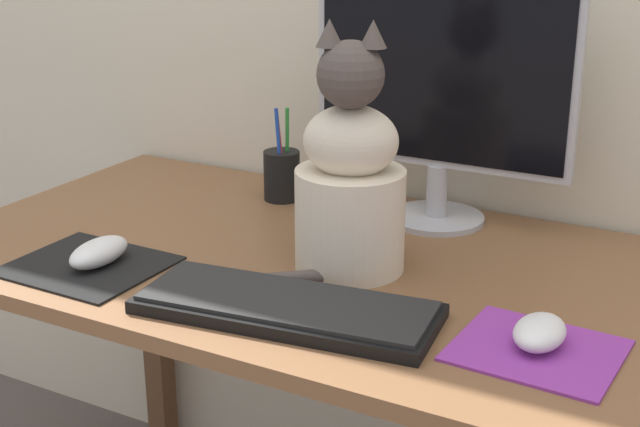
{
  "coord_description": "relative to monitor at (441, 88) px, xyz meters",
  "views": [
    {
      "loc": [
        0.53,
        -1.15,
        1.25
      ],
      "look_at": [
        -0.03,
        -0.11,
        0.83
      ],
      "focal_mm": 50.0,
      "sensor_mm": 36.0,
      "label": 1
    }
  ],
  "objects": [
    {
      "name": "computer_mouse_left",
      "position": [
        -0.38,
        -0.44,
        -0.21
      ],
      "size": [
        0.06,
        0.11,
        0.04
      ],
      "color": "white",
      "rests_on": "mousepad_left"
    },
    {
      "name": "pen_cup",
      "position": [
        -0.3,
        -0.03,
        -0.19
      ],
      "size": [
        0.07,
        0.07,
        0.18
      ],
      "color": "black",
      "rests_on": "desk"
    },
    {
      "name": "keyboard",
      "position": [
        -0.04,
        -0.45,
        -0.23
      ],
      "size": [
        0.43,
        0.2,
        0.02
      ],
      "rotation": [
        0.0,
        0.0,
        0.12
      ],
      "color": "black",
      "rests_on": "desk"
    },
    {
      "name": "cat",
      "position": [
        -0.04,
        -0.27,
        -0.1
      ],
      "size": [
        0.21,
        0.26,
        0.38
      ],
      "rotation": [
        0.0,
        0.0,
        0.34
      ],
      "color": "beige",
      "rests_on": "desk"
    },
    {
      "name": "monitor",
      "position": [
        0.0,
        0.0,
        0.0
      ],
      "size": [
        0.46,
        0.17,
        0.43
      ],
      "color": "#B2B2B7",
      "rests_on": "desk"
    },
    {
      "name": "mousepad_right",
      "position": [
        0.29,
        -0.39,
        -0.24
      ],
      "size": [
        0.21,
        0.19,
        0.0
      ],
      "rotation": [
        0.0,
        0.0,
        -0.05
      ],
      "color": "purple",
      "rests_on": "desk"
    },
    {
      "name": "computer_mouse_right",
      "position": [
        0.29,
        -0.38,
        -0.21
      ],
      "size": [
        0.06,
        0.1,
        0.04
      ],
      "color": "white",
      "rests_on": "mousepad_right"
    },
    {
      "name": "mousepad_left",
      "position": [
        -0.4,
        -0.45,
        -0.24
      ],
      "size": [
        0.23,
        0.2,
        0.0
      ],
      "rotation": [
        0.0,
        0.0,
        -0.02
      ],
      "color": "black",
      "rests_on": "desk"
    },
    {
      "name": "desk",
      "position": [
        -0.01,
        -0.25,
        -0.33
      ],
      "size": [
        1.45,
        0.68,
        0.71
      ],
      "color": "brown",
      "rests_on": "ground_plane"
    }
  ]
}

